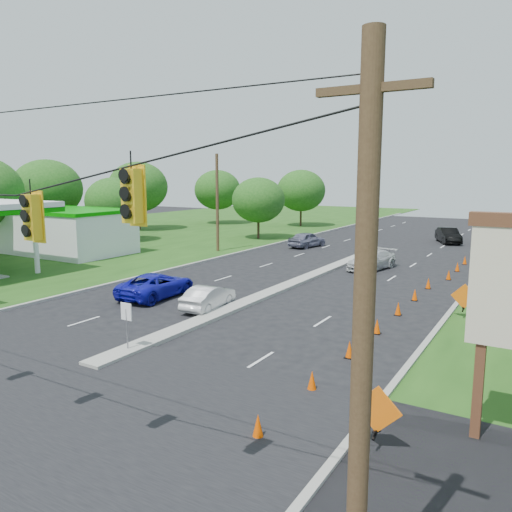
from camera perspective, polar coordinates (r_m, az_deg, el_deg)
The scene contains 31 objects.
grass_left at distance 52.73m, azimuth -26.74°, elevation 0.54°, with size 40.00×160.00×0.06m, color #1E4714.
curb_left at distance 45.51m, azimuth -1.91°, elevation 0.30°, with size 0.25×110.00×0.16m, color gray.
curb_right at distance 38.68m, azimuth 24.17°, elevation -2.11°, with size 0.25×110.00×0.16m, color gray.
median at distance 32.90m, azimuth 4.44°, elevation -3.19°, with size 1.00×34.00×0.18m, color gray.
median_sign at distance 20.61m, azimuth -14.58°, elevation -6.81°, with size 0.55×0.06×2.05m.
utility_pole_far_left at distance 46.38m, azimuth -4.45°, elevation 6.03°, with size 0.28×0.28×9.00m, color #422D1C.
gas_station at distance 47.35m, azimuth -22.56°, elevation 3.09°, with size 18.40×19.70×5.20m.
cone_0 at distance 14.23m, azimuth 0.23°, elevation -18.85°, with size 0.32×0.32×0.70m, color #E54900.
cone_1 at distance 17.04m, azimuth 6.42°, elevation -13.98°, with size 0.32×0.32×0.70m, color #E54900.
cone_2 at distance 20.07m, azimuth 10.64°, elevation -10.44°, with size 0.32×0.32×0.70m, color #E54900.
cone_3 at distance 23.23m, azimuth 13.67°, elevation -7.81°, with size 0.32×0.32×0.70m, color #E54900.
cone_4 at distance 26.48m, azimuth 15.94°, elevation -5.80°, with size 0.32×0.32×0.70m, color #E54900.
cone_5 at distance 29.78m, azimuth 17.69°, elevation -4.23°, with size 0.32×0.32×0.70m, color #E54900.
cone_6 at distance 33.12m, azimuth 19.09°, elevation -2.97°, with size 0.32×0.32×0.70m, color #E54900.
cone_7 at distance 36.40m, azimuth 21.16°, elevation -2.02°, with size 0.32×0.32×0.70m, color #E54900.
cone_8 at distance 39.80m, azimuth 22.03°, elevation -1.16°, with size 0.32×0.32×0.70m, color #E54900.
cone_9 at distance 43.22m, azimuth 22.76°, elevation -0.43°, with size 0.32×0.32×0.70m, color #E54900.
work_sign_0 at distance 13.66m, azimuth 13.70°, elevation -16.89°, with size 1.27×0.58×1.37m.
work_sign_1 at distance 26.71m, azimuth 22.70°, elevation -4.40°, with size 1.27×0.58×1.37m.
work_sign_2 at distance 40.40m, azimuth 25.60°, elevation -0.18°, with size 1.27×0.58×1.37m.
tree_2 at distance 55.28m, azimuth -16.01°, elevation 6.04°, with size 5.88×5.88×6.86m.
tree_3 at distance 66.53m, azimuth -13.32°, elevation 7.69°, with size 7.56×7.56×8.82m.
tree_4 at distance 73.25m, azimuth -4.42°, elevation 7.54°, with size 6.72×6.72×7.84m.
tree_5 at distance 55.59m, azimuth 0.27°, elevation 6.41°, with size 5.88×5.88×6.86m.
tree_6 at distance 69.74m, azimuth 5.18°, elevation 7.45°, with size 6.72×6.72×7.84m.
tree_14 at distance 60.10m, azimuth -22.75°, elevation 7.10°, with size 7.56×7.56×8.82m.
white_sedan at distance 26.75m, azimuth -5.44°, elevation -4.70°, with size 1.34×3.85×1.27m, color #B4B4B4.
blue_pickup at distance 29.70m, azimuth -11.30°, elevation -3.27°, with size 2.38×5.16×1.44m, color #1414B0.
silver_car_far at distance 38.68m, azimuth 13.11°, elevation -0.45°, with size 2.02×4.96×1.44m, color silver.
silver_car_oncoming at distance 49.71m, azimuth 5.85°, elevation 1.90°, with size 1.81×4.51×1.54m, color slate.
dark_car_receding at distance 56.19m, azimuth 21.12°, elevation 2.21°, with size 1.70×4.89×1.61m, color black.
Camera 1 is at (14.24, -7.81, 7.04)m, focal length 35.00 mm.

